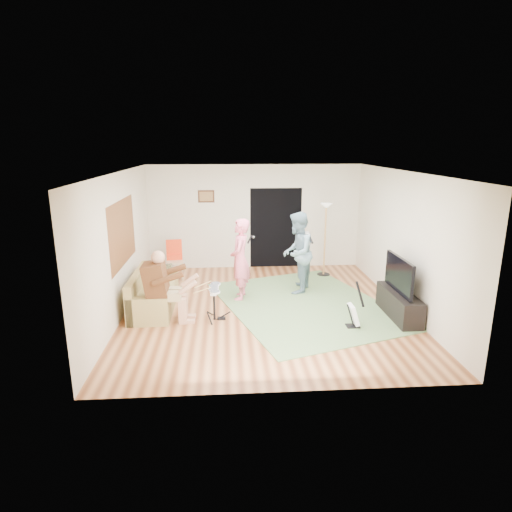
{
  "coord_description": "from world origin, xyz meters",
  "views": [
    {
      "loc": [
        -0.74,
        -8.02,
        3.22
      ],
      "look_at": [
        -0.16,
        0.3,
        1.01
      ],
      "focal_mm": 30.0,
      "sensor_mm": 36.0,
      "label": 1
    }
  ],
  "objects": [
    {
      "name": "floor",
      "position": [
        0.0,
        0.0,
        0.0
      ],
      "size": [
        6.0,
        6.0,
        0.0
      ],
      "primitive_type": "plane",
      "color": "brown",
      "rests_on": "ground"
    },
    {
      "name": "ceiling",
      "position": [
        0.0,
        0.0,
        2.7
      ],
      "size": [
        6.0,
        6.0,
        0.0
      ],
      "primitive_type": "plane",
      "rotation": [
        3.14,
        0.0,
        0.0
      ],
      "color": "white",
      "rests_on": "walls"
    },
    {
      "name": "television",
      "position": [
        2.45,
        -0.62,
        0.85
      ],
      "size": [
        0.06,
        1.2,
        0.66
      ],
      "primitive_type": "cube",
      "color": "black",
      "rests_on": "tv_cabinet"
    },
    {
      "name": "guitar_spare",
      "position": [
        1.51,
        -1.02,
        0.25
      ],
      "size": [
        0.31,
        0.28,
        0.87
      ],
      "color": "black",
      "rests_on": "floor"
    },
    {
      "name": "singer",
      "position": [
        -0.47,
        0.61,
        0.86
      ],
      "size": [
        0.5,
        0.68,
        1.72
      ],
      "primitive_type": "imported",
      "rotation": [
        0.0,
        0.0,
        -1.71
      ],
      "color": "#F06887",
      "rests_on": "floor"
    },
    {
      "name": "doorway",
      "position": [
        0.55,
        2.99,
        1.05
      ],
      "size": [
        2.1,
        0.0,
        2.1
      ],
      "primitive_type": "plane",
      "rotation": [
        1.57,
        0.0,
        0.0
      ],
      "color": "black",
      "rests_on": "walls"
    },
    {
      "name": "sofa",
      "position": [
        -2.28,
        0.15,
        0.25
      ],
      "size": [
        0.76,
        1.85,
        0.75
      ],
      "color": "#A28F51",
      "rests_on": "floor"
    },
    {
      "name": "guitar_held",
      "position": [
        0.99,
        0.95,
        1.22
      ],
      "size": [
        0.17,
        0.61,
        0.26
      ],
      "primitive_type": null,
      "rotation": [
        0.0,
        0.0,
        -0.09
      ],
      "color": "silver",
      "rests_on": "guitarist"
    },
    {
      "name": "microphone",
      "position": [
        -0.27,
        0.61,
        1.29
      ],
      "size": [
        0.06,
        0.06,
        0.24
      ],
      "primitive_type": null,
      "color": "black",
      "rests_on": "singer"
    },
    {
      "name": "window_blinds",
      "position": [
        -2.74,
        0.2,
        1.55
      ],
      "size": [
        0.0,
        2.05,
        2.05
      ],
      "primitive_type": "plane",
      "rotation": [
        1.57,
        0.0,
        1.57
      ],
      "color": "brown",
      "rests_on": "walls"
    },
    {
      "name": "drummer",
      "position": [
        -1.87,
        -0.5,
        0.53
      ],
      "size": [
        0.88,
        0.49,
        1.35
      ],
      "color": "#5A3219",
      "rests_on": "sofa"
    },
    {
      "name": "picture_frame",
      "position": [
        -1.25,
        2.99,
        1.9
      ],
      "size": [
        0.42,
        0.03,
        0.32
      ],
      "primitive_type": "cube",
      "color": "#3F2314",
      "rests_on": "walls"
    },
    {
      "name": "dining_chair",
      "position": [
        -2.01,
        2.12,
        0.34
      ],
      "size": [
        0.44,
        0.46,
        0.94
      ],
      "rotation": [
        0.0,
        0.0,
        0.11
      ],
      "color": "tan",
      "rests_on": "floor"
    },
    {
      "name": "guitarist",
      "position": [
        0.79,
        0.95,
        0.9
      ],
      "size": [
        0.94,
        1.05,
        1.79
      ],
      "primitive_type": "imported",
      "rotation": [
        0.0,
        0.0,
        -1.93
      ],
      "color": "#6B8C9D",
      "rests_on": "floor"
    },
    {
      "name": "drum_kit",
      "position": [
        -1.0,
        -0.5,
        0.29
      ],
      "size": [
        0.36,
        0.64,
        0.66
      ],
      "color": "black",
      "rests_on": "floor"
    },
    {
      "name": "tv_cabinet",
      "position": [
        2.5,
        -0.62,
        0.25
      ],
      "size": [
        0.4,
        1.4,
        0.5
      ],
      "primitive_type": "cube",
      "color": "black",
      "rests_on": "floor"
    },
    {
      "name": "walls",
      "position": [
        0.0,
        0.0,
        1.35
      ],
      "size": [
        5.5,
        6.0,
        2.7
      ],
      "primitive_type": null,
      "color": "beige",
      "rests_on": "floor"
    },
    {
      "name": "torchiere_lamp",
      "position": [
        1.67,
        2.13,
        1.24
      ],
      "size": [
        0.32,
        0.32,
        1.81
      ],
      "color": "black",
      "rests_on": "floor"
    },
    {
      "name": "area_rug",
      "position": [
        0.83,
        0.14,
        0.01
      ],
      "size": [
        4.09,
        4.69,
        0.02
      ],
      "primitive_type": "cube",
      "rotation": [
        0.0,
        0.0,
        0.31
      ],
      "color": "#5B7D4C",
      "rests_on": "floor"
    }
  ]
}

